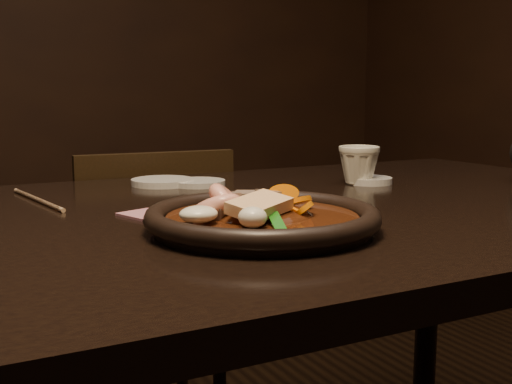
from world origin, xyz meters
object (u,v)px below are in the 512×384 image
table (257,254)px  chair (148,297)px  plate (262,219)px  tea_cup (359,164)px

table → chair: bearing=90.2°
chair → plate: bearing=87.7°
table → chair: size_ratio=2.00×
chair → tea_cup: size_ratio=9.71×
chair → tea_cup: (0.31, -0.43, 0.36)m
chair → plate: 0.80m
table → tea_cup: bearing=24.5°
table → plate: 0.20m
tea_cup → plate: bearing=-142.0°
table → plate: bearing=-115.4°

